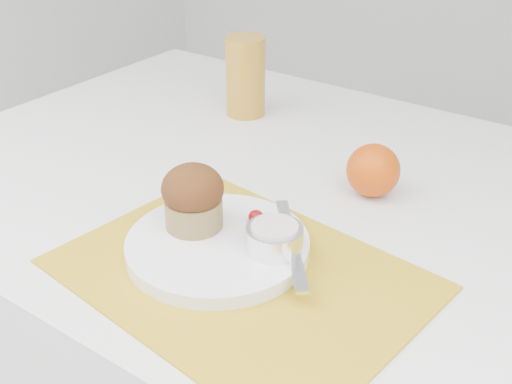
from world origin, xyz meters
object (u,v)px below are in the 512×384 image
Objects in this scene: table at (294,378)px; juice_glass at (245,76)px; plate at (218,246)px; orange at (373,170)px; muffin at (193,197)px.

juice_glass is (-0.23, 0.18, 0.45)m from table.
juice_glass is at bearing 121.85° from plate.
table is 0.42m from orange.
table is 13.37× the size of muffin.
plate is 2.96× the size of orange.
plate is 1.58× the size of juice_glass.
juice_glass is at bearing 117.44° from muffin.
plate is at bearing -88.79° from table.
orange is 0.27m from muffin.
juice_glass reaches higher than plate.
plate is at bearing -109.28° from orange.
orange is (0.09, 0.04, 0.41)m from table.
juice_glass reaches higher than muffin.
plate reaches higher than table.
orange reaches higher than plate.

